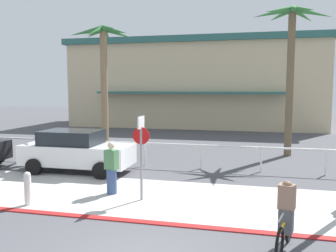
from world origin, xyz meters
name	(u,v)px	position (x,y,z in m)	size (l,w,h in m)	color
ground_plane	(206,162)	(0.00, 10.00, 0.00)	(80.00, 80.00, 0.00)	#4C4C51
sidewalk_strip	(181,200)	(0.00, 4.20, 0.01)	(44.00, 4.00, 0.02)	beige
curb_paint	(165,224)	(0.00, 2.20, 0.01)	(44.00, 0.24, 0.03)	maroon
building_backdrop	(197,83)	(-2.92, 26.46, 3.78)	(21.91, 10.33, 7.51)	beige
rail_fence	(201,149)	(0.00, 8.50, 0.84)	(19.64, 0.08, 1.04)	white
stop_sign_bike_lane	(141,146)	(-1.16, 3.88, 1.68)	(0.52, 0.56, 2.56)	gray
bollard_0	(28,188)	(-4.22, 2.68, 0.52)	(0.20, 0.20, 1.00)	white
palm_tree_1	(104,57)	(-5.32, 10.86, 4.92)	(2.87, 3.36, 6.52)	#846B4C
palm_tree_2	(291,42)	(3.79, 12.38, 5.62)	(3.78, 3.34, 7.34)	brown
car_white_1	(76,151)	(-4.83, 6.79, 0.87)	(4.40, 2.02, 1.69)	white
cyclist_yellow_0	(286,217)	(2.79, 1.46, 0.69)	(0.52, 1.78, 1.50)	black
pedestrian_0	(112,170)	(-2.29, 4.28, 0.78)	(0.45, 0.39, 1.70)	#384C7A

